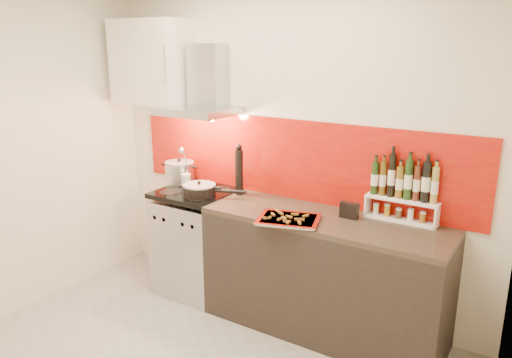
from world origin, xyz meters
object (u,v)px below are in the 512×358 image
Objects in this scene: saute_pan at (200,190)px; baking_tray at (289,219)px; stock_pot at (180,172)px; pepper_mill at (239,170)px; range_stove at (197,242)px; counter at (323,275)px.

saute_pan reaches higher than baking_tray.
stock_pot is 0.64m from pepper_mill.
stock_pot is 0.46m from saute_pan.
range_stove is 1.20m from counter.
counter is at bearing 0.23° from range_stove.
counter is 1.08m from pepper_mill.
pepper_mill is at bearing 1.46° from stock_pot.
counter is 6.95× the size of stock_pot.
counter is 3.54× the size of baking_tray.
saute_pan is (0.12, -0.09, 0.52)m from range_stove.
counter is 1.19m from saute_pan.
range_stove is 1.13m from baking_tray.
pepper_mill reaches higher than range_stove.
range_stove is 0.54m from saute_pan.
saute_pan is 0.89m from baking_tray.
pepper_mill is at bearing 170.66° from counter.
stock_pot is (-0.28, 0.13, 0.56)m from range_stove.
baking_tray is (0.66, -0.35, -0.19)m from pepper_mill.
stock_pot is 0.61× the size of pepper_mill.
baking_tray is at bearing -7.46° from saute_pan.
range_stove is at bearing -157.55° from pepper_mill.
baking_tray is (1.01, -0.20, 0.47)m from range_stove.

